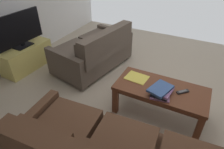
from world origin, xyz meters
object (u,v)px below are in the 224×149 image
at_px(book_stack, 161,91).
at_px(tv_remote, 183,92).
at_px(flat_tv, 19,30).
at_px(coffee_table, 161,92).
at_px(loveseat_near, 95,51).
at_px(loose_magazine, 137,78).
at_px(tv_stand, 26,57).

bearing_deg(book_stack, tv_remote, -147.56).
bearing_deg(flat_tv, coffee_table, 178.55).
bearing_deg(loveseat_near, coffee_table, 154.83).
xyz_separation_m(coffee_table, book_stack, (-0.02, 0.12, 0.12)).
xyz_separation_m(loveseat_near, book_stack, (-1.39, 0.77, 0.16)).
distance_m(book_stack, loose_magazine, 0.42).
distance_m(coffee_table, tv_stand, 2.51).
height_order(tv_stand, tv_remote, tv_remote).
xyz_separation_m(book_stack, tv_remote, (-0.24, -0.15, -0.04)).
distance_m(flat_tv, tv_remote, 2.77).
xyz_separation_m(flat_tv, tv_remote, (-2.76, 0.03, -0.29)).
bearing_deg(loose_magazine, tv_stand, -85.32).
xyz_separation_m(tv_stand, tv_remote, (-2.76, 0.03, 0.24)).
height_order(loveseat_near, tv_stand, loveseat_near).
distance_m(coffee_table, tv_remote, 0.27).
bearing_deg(loveseat_near, tv_stand, 27.32).
xyz_separation_m(loveseat_near, tv_remote, (-1.63, 0.62, 0.12)).
bearing_deg(book_stack, loveseat_near, -28.79).
bearing_deg(loose_magazine, tv_remote, 91.37).
height_order(flat_tv, tv_remote, flat_tv).
relative_size(tv_stand, tv_remote, 6.50).
bearing_deg(tv_remote, tv_stand, -0.70).
bearing_deg(loveseat_near, book_stack, 151.21).
bearing_deg(book_stack, flat_tv, -4.16).
relative_size(flat_tv, tv_remote, 6.30).
xyz_separation_m(tv_stand, loose_magazine, (-2.15, -0.00, 0.23)).
bearing_deg(loose_magazine, flat_tv, -85.33).
bearing_deg(book_stack, loose_magazine, -26.07).
height_order(loveseat_near, tv_remote, loveseat_near).
xyz_separation_m(flat_tv, book_stack, (-2.52, 0.18, -0.25)).
height_order(flat_tv, book_stack, flat_tv).
bearing_deg(coffee_table, tv_stand, -1.43).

